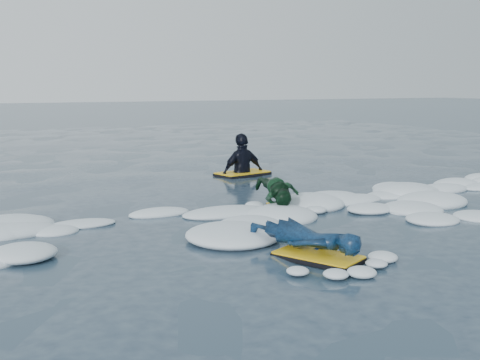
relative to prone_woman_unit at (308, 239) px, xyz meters
name	(u,v)px	position (x,y,z in m)	size (l,w,h in m)	color
ground	(305,230)	(0.62, 1.07, -0.20)	(120.00, 120.00, 0.00)	#162935
foam_band	(270,216)	(0.62, 2.11, -0.20)	(12.00, 3.10, 0.30)	white
prone_woman_unit	(308,239)	(0.00, 0.00, 0.00)	(1.02, 1.61, 0.38)	black
prone_child_unit	(280,193)	(0.99, 2.48, 0.06)	(1.00, 1.41, 0.50)	black
waiting_rider_unit	(243,174)	(1.96, 5.92, -0.15)	(1.32, 0.92, 1.79)	black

